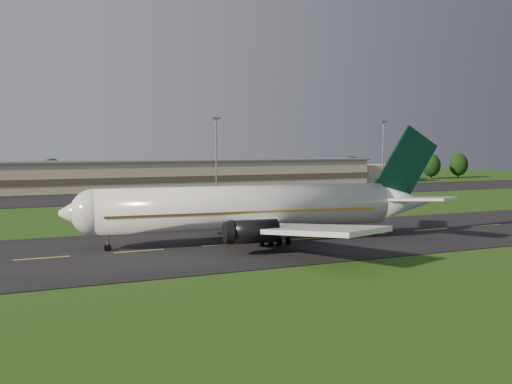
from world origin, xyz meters
name	(u,v)px	position (x,y,z in m)	size (l,w,h in m)	color
ground	(370,235)	(0.00, 0.00, 0.00)	(360.00, 360.00, 0.00)	#1A4010
taxiway	(370,234)	(0.00, 0.00, 0.05)	(220.00, 30.00, 0.10)	black
apron	(209,194)	(0.00, 72.00, 0.05)	(260.00, 30.00, 0.10)	black
airliner	(253,208)	(-18.16, -0.09, 4.66)	(51.23, 41.93, 15.57)	white
terminal	(203,174)	(6.40, 96.18, 3.99)	(145.00, 16.00, 8.40)	beige
light_mast_centre	(216,145)	(5.00, 80.00, 12.74)	(2.40, 1.20, 20.35)	gray
light_mast_east	(383,145)	(60.00, 80.00, 12.74)	(2.40, 1.20, 20.35)	gray
tree_line	(270,169)	(33.27, 105.98, 4.86)	(198.10, 9.07, 9.60)	black
service_vehicle_a	(93,196)	(-29.19, 70.11, 0.79)	(1.63, 4.06, 1.38)	yellow
service_vehicle_b	(201,190)	(-0.33, 77.04, 0.79)	(1.47, 4.21, 1.39)	maroon
service_vehicle_c	(295,188)	(27.18, 75.79, 0.71)	(2.01, 4.35, 1.21)	silver
service_vehicle_d	(321,187)	(34.98, 75.08, 0.77)	(1.87, 4.60, 1.34)	#E2B30D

